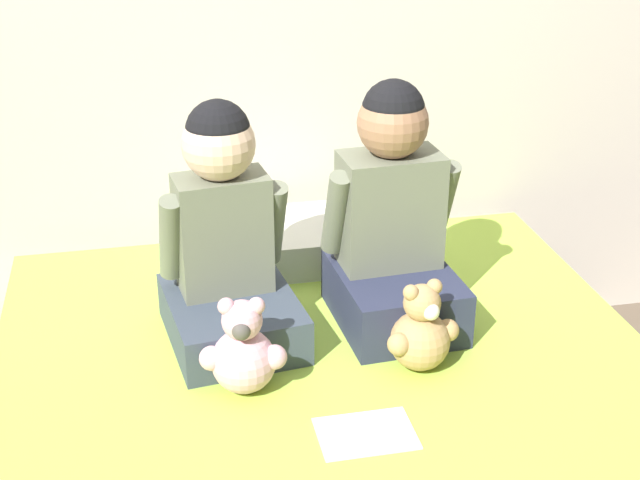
{
  "coord_description": "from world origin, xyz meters",
  "views": [
    {
      "loc": [
        -0.4,
        -1.59,
        1.67
      ],
      "look_at": [
        0.0,
        0.32,
        0.75
      ],
      "focal_mm": 50.0,
      "sensor_mm": 36.0,
      "label": 1
    }
  ],
  "objects": [
    {
      "name": "child_on_left",
      "position": [
        -0.22,
        0.4,
        0.72
      ],
      "size": [
        0.36,
        0.41,
        0.61
      ],
      "rotation": [
        0.0,
        0.0,
        0.13
      ],
      "color": "#384251",
      "rests_on": "bed"
    },
    {
      "name": "teddy_bear_held_by_left_child",
      "position": [
        -0.22,
        0.14,
        0.57
      ],
      "size": [
        0.2,
        0.15,
        0.24
      ],
      "rotation": [
        0.0,
        0.0,
        -0.17
      ],
      "color": "#DBA3B2",
      "rests_on": "bed"
    },
    {
      "name": "sign_card",
      "position": [
        0.02,
        -0.09,
        0.47
      ],
      "size": [
        0.21,
        0.15,
        0.0
      ],
      "color": "white",
      "rests_on": "bed"
    },
    {
      "name": "teddy_bear_held_by_right_child",
      "position": [
        0.21,
        0.14,
        0.57
      ],
      "size": [
        0.19,
        0.15,
        0.23
      ],
      "rotation": [
        0.0,
        0.0,
        0.26
      ],
      "color": "tan",
      "rests_on": "bed"
    },
    {
      "name": "pillow_at_headboard",
      "position": [
        0.0,
        0.79,
        0.52
      ],
      "size": [
        0.45,
        0.33,
        0.11
      ],
      "color": "silver",
      "rests_on": "bed"
    },
    {
      "name": "child_on_right",
      "position": [
        0.21,
        0.4,
        0.73
      ],
      "size": [
        0.35,
        0.38,
        0.64
      ],
      "rotation": [
        0.0,
        0.0,
        0.06
      ],
      "color": "#282D47",
      "rests_on": "bed"
    }
  ]
}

